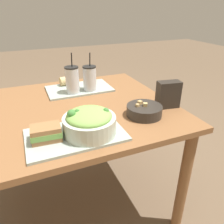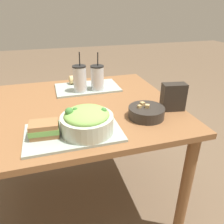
{
  "view_description": "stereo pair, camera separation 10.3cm",
  "coord_description": "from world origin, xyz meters",
  "px_view_note": "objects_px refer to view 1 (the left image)",
  "views": [
    {
      "loc": [
        -0.2,
        -1.11,
        1.24
      ],
      "look_at": [
        0.16,
        -0.26,
        0.78
      ],
      "focal_mm": 35.0,
      "sensor_mm": 36.0,
      "label": 1
    },
    {
      "loc": [
        -0.1,
        -1.14,
        1.24
      ],
      "look_at": [
        0.16,
        -0.26,
        0.78
      ],
      "focal_mm": 35.0,
      "sensor_mm": 36.0,
      "label": 2
    }
  ],
  "objects_px": {
    "baguette_far": "(66,81)",
    "baguette_near": "(79,117)",
    "salad_bowl": "(89,122)",
    "sandwich_near": "(46,133)",
    "drink_cup_dark": "(72,81)",
    "soup_bowl": "(144,110)",
    "chip_bag": "(168,95)",
    "drink_cup_red": "(90,79)"
  },
  "relations": [
    {
      "from": "chip_bag",
      "to": "soup_bowl",
      "type": "bearing_deg",
      "value": -156.73
    },
    {
      "from": "drink_cup_red",
      "to": "baguette_far",
      "type": "bearing_deg",
      "value": 126.59
    },
    {
      "from": "sandwich_near",
      "to": "soup_bowl",
      "type": "bearing_deg",
      "value": 10.38
    },
    {
      "from": "baguette_far",
      "to": "baguette_near",
      "type": "bearing_deg",
      "value": 167.77
    },
    {
      "from": "drink_cup_dark",
      "to": "chip_bag",
      "type": "xyz_separation_m",
      "value": [
        0.44,
        -0.39,
        -0.02
      ]
    },
    {
      "from": "salad_bowl",
      "to": "drink_cup_red",
      "type": "height_order",
      "value": "drink_cup_red"
    },
    {
      "from": "soup_bowl",
      "to": "drink_cup_dark",
      "type": "distance_m",
      "value": 0.51
    },
    {
      "from": "baguette_far",
      "to": "drink_cup_dark",
      "type": "distance_m",
      "value": 0.17
    },
    {
      "from": "baguette_far",
      "to": "chip_bag",
      "type": "distance_m",
      "value": 0.71
    },
    {
      "from": "sandwich_near",
      "to": "baguette_near",
      "type": "height_order",
      "value": "sandwich_near"
    },
    {
      "from": "soup_bowl",
      "to": "sandwich_near",
      "type": "bearing_deg",
      "value": -173.57
    },
    {
      "from": "baguette_near",
      "to": "drink_cup_dark",
      "type": "relative_size",
      "value": 0.47
    },
    {
      "from": "baguette_far",
      "to": "salad_bowl",
      "type": "bearing_deg",
      "value": 170.18
    },
    {
      "from": "drink_cup_red",
      "to": "chip_bag",
      "type": "bearing_deg",
      "value": -50.13
    },
    {
      "from": "salad_bowl",
      "to": "baguette_near",
      "type": "bearing_deg",
      "value": 98.88
    },
    {
      "from": "soup_bowl",
      "to": "baguette_far",
      "type": "distance_m",
      "value": 0.65
    },
    {
      "from": "drink_cup_red",
      "to": "chip_bag",
      "type": "height_order",
      "value": "drink_cup_red"
    },
    {
      "from": "soup_bowl",
      "to": "baguette_near",
      "type": "bearing_deg",
      "value": 173.63
    },
    {
      "from": "baguette_far",
      "to": "drink_cup_red",
      "type": "height_order",
      "value": "drink_cup_red"
    },
    {
      "from": "sandwich_near",
      "to": "baguette_far",
      "type": "height_order",
      "value": "sandwich_near"
    },
    {
      "from": "sandwich_near",
      "to": "baguette_far",
      "type": "bearing_deg",
      "value": 75.07
    },
    {
      "from": "soup_bowl",
      "to": "drink_cup_dark",
      "type": "height_order",
      "value": "drink_cup_dark"
    },
    {
      "from": "drink_cup_dark",
      "to": "sandwich_near",
      "type": "bearing_deg",
      "value": -115.3
    },
    {
      "from": "salad_bowl",
      "to": "baguette_far",
      "type": "bearing_deg",
      "value": 86.43
    },
    {
      "from": "salad_bowl",
      "to": "chip_bag",
      "type": "xyz_separation_m",
      "value": [
        0.49,
        0.11,
        0.01
      ]
    },
    {
      "from": "salad_bowl",
      "to": "soup_bowl",
      "type": "xyz_separation_m",
      "value": [
        0.31,
        0.07,
        -0.04
      ]
    },
    {
      "from": "soup_bowl",
      "to": "drink_cup_dark",
      "type": "bearing_deg",
      "value": 121.6
    },
    {
      "from": "drink_cup_dark",
      "to": "baguette_near",
      "type": "bearing_deg",
      "value": -99.55
    },
    {
      "from": "soup_bowl",
      "to": "sandwich_near",
      "type": "xyz_separation_m",
      "value": [
        -0.49,
        -0.06,
        0.01
      ]
    },
    {
      "from": "drink_cup_dark",
      "to": "soup_bowl",
      "type": "bearing_deg",
      "value": -58.4
    },
    {
      "from": "drink_cup_dark",
      "to": "chip_bag",
      "type": "height_order",
      "value": "drink_cup_dark"
    },
    {
      "from": "baguette_far",
      "to": "sandwich_near",
      "type": "bearing_deg",
      "value": 154.87
    },
    {
      "from": "salad_bowl",
      "to": "baguette_far",
      "type": "xyz_separation_m",
      "value": [
        0.04,
        0.66,
        -0.02
      ]
    },
    {
      "from": "sandwich_near",
      "to": "drink_cup_red",
      "type": "xyz_separation_m",
      "value": [
        0.34,
        0.49,
        0.04
      ]
    },
    {
      "from": "salad_bowl",
      "to": "baguette_near",
      "type": "relative_size",
      "value": 1.95
    },
    {
      "from": "soup_bowl",
      "to": "drink_cup_red",
      "type": "bearing_deg",
      "value": 109.45
    },
    {
      "from": "salad_bowl",
      "to": "drink_cup_red",
      "type": "relative_size",
      "value": 0.95
    },
    {
      "from": "drink_cup_red",
      "to": "chip_bag",
      "type": "distance_m",
      "value": 0.51
    },
    {
      "from": "soup_bowl",
      "to": "drink_cup_red",
      "type": "xyz_separation_m",
      "value": [
        -0.15,
        0.43,
        0.06
      ]
    },
    {
      "from": "baguette_near",
      "to": "chip_bag",
      "type": "relative_size",
      "value": 0.8
    },
    {
      "from": "salad_bowl",
      "to": "sandwich_near",
      "type": "xyz_separation_m",
      "value": [
        -0.18,
        0.02,
        -0.02
      ]
    },
    {
      "from": "salad_bowl",
      "to": "chip_bag",
      "type": "distance_m",
      "value": 0.5
    }
  ]
}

